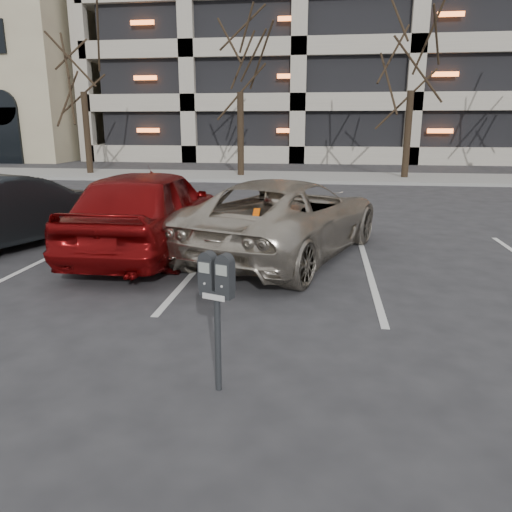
{
  "coord_description": "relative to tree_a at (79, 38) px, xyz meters",
  "views": [
    {
      "loc": [
        0.62,
        -5.85,
        2.33
      ],
      "look_at": [
        -0.11,
        -0.43,
        0.87
      ],
      "focal_mm": 35.0,
      "sensor_mm": 36.0,
      "label": 1
    }
  ],
  "objects": [
    {
      "name": "ground",
      "position": [
        10.0,
        -16.0,
        -5.87
      ],
      "size": [
        140.0,
        140.0,
        0.0
      ],
      "primitive_type": "plane",
      "color": "#28282B",
      "rests_on": "ground"
    },
    {
      "name": "sidewalk",
      "position": [
        10.0,
        0.0,
        -5.81
      ],
      "size": [
        80.0,
        4.0,
        0.12
      ],
      "primitive_type": "cube",
      "color": "gray",
      "rests_on": "ground"
    },
    {
      "name": "stall_lines",
      "position": [
        8.6,
        -13.7,
        -5.87
      ],
      "size": [
        16.9,
        5.2,
        0.0
      ],
      "color": "silver",
      "rests_on": "ground"
    },
    {
      "name": "parking_garage",
      "position": [
        22.0,
        17.84,
        3.39
      ],
      "size": [
        52.0,
        20.0,
        19.0
      ],
      "color": "black",
      "rests_on": "ground"
    },
    {
      "name": "tree_a",
      "position": [
        0.0,
        0.0,
        0.0
      ],
      "size": [
        3.58,
        3.58,
        8.13
      ],
      "color": "black",
      "rests_on": "ground"
    },
    {
      "name": "tree_b",
      "position": [
        7.0,
        0.0,
        -0.11
      ],
      "size": [
        3.51,
        3.51,
        7.98
      ],
      "color": "black",
      "rests_on": "ground"
    },
    {
      "name": "tree_c",
      "position": [
        14.0,
        0.0,
        -0.1
      ],
      "size": [
        3.52,
        3.52,
        7.99
      ],
      "color": "black",
      "rests_on": "ground"
    },
    {
      "name": "parking_meter",
      "position": [
        9.75,
        -17.88,
        -4.91
      ],
      "size": [
        0.34,
        0.22,
        1.25
      ],
      "rotation": [
        0.0,
        0.0,
        -0.34
      ],
      "color": "black",
      "rests_on": "ground"
    },
    {
      "name": "suv_silver",
      "position": [
        9.96,
        -13.01,
        -5.18
      ],
      "size": [
        3.83,
        5.45,
        1.39
      ],
      "rotation": [
        0.0,
        0.0,
        2.8
      ],
      "color": "#B7AD9C",
      "rests_on": "ground"
    },
    {
      "name": "car_red",
      "position": [
        7.49,
        -13.21,
        -5.08
      ],
      "size": [
        1.91,
        4.69,
        1.59
      ],
      "primitive_type": "imported",
      "rotation": [
        0.0,
        0.0,
        3.15
      ],
      "color": "maroon",
      "rests_on": "ground"
    },
    {
      "name": "car_dark",
      "position": [
        4.68,
        -13.01,
        -5.17
      ],
      "size": [
        2.9,
        4.49,
        1.4
      ],
      "primitive_type": "imported",
      "rotation": [
        0.0,
        0.0,
        2.77
      ],
      "color": "black",
      "rests_on": "ground"
    }
  ]
}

